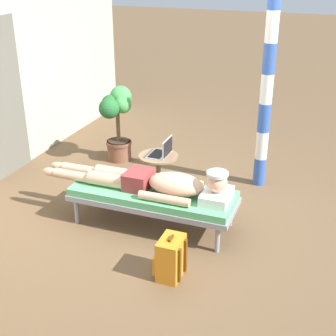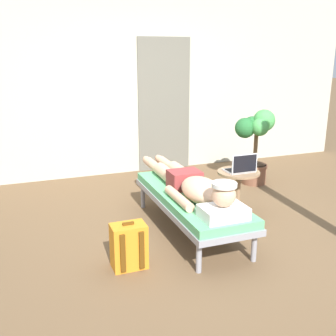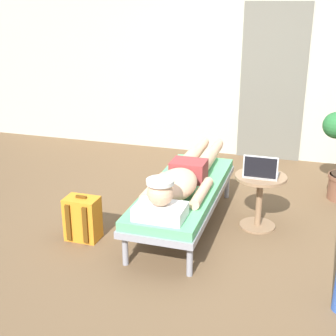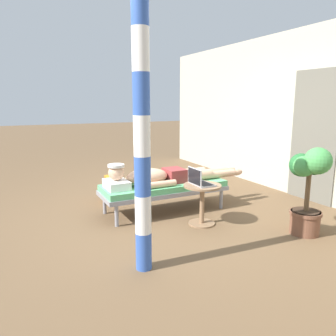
{
  "view_description": "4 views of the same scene",
  "coord_description": "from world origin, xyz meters",
  "px_view_note": "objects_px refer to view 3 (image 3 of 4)",
  "views": [
    {
      "loc": [
        -4.46,
        -1.68,
        2.78
      ],
      "look_at": [
        -0.19,
        -0.07,
        0.69
      ],
      "focal_mm": 51.28,
      "sensor_mm": 36.0,
      "label": 1
    },
    {
      "loc": [
        -1.83,
        -3.5,
        1.82
      ],
      "look_at": [
        -0.38,
        0.34,
        0.64
      ],
      "focal_mm": 43.05,
      "sensor_mm": 36.0,
      "label": 2
    },
    {
      "loc": [
        0.82,
        -3.77,
        2.06
      ],
      "look_at": [
        -0.45,
        0.32,
        0.49
      ],
      "focal_mm": 49.37,
      "sensor_mm": 36.0,
      "label": 3
    },
    {
      "loc": [
        3.84,
        -1.88,
        1.56
      ],
      "look_at": [
        -0.18,
        0.12,
        0.64
      ],
      "focal_mm": 34.89,
      "sensor_mm": 36.0,
      "label": 4
    }
  ],
  "objects_px": {
    "side_table": "(260,192)",
    "backpack": "(83,219)",
    "laptop": "(261,172)",
    "person_reclining": "(183,177)",
    "lounge_chair": "(184,193)"
  },
  "relations": [
    {
      "from": "side_table",
      "to": "person_reclining",
      "type": "bearing_deg",
      "value": -160.55
    },
    {
      "from": "laptop",
      "to": "backpack",
      "type": "relative_size",
      "value": 0.73
    },
    {
      "from": "laptop",
      "to": "backpack",
      "type": "height_order",
      "value": "laptop"
    },
    {
      "from": "lounge_chair",
      "to": "side_table",
      "type": "distance_m",
      "value": 0.71
    },
    {
      "from": "laptop",
      "to": "person_reclining",
      "type": "bearing_deg",
      "value": -164.47
    },
    {
      "from": "person_reclining",
      "to": "backpack",
      "type": "distance_m",
      "value": 0.99
    },
    {
      "from": "side_table",
      "to": "lounge_chair",
      "type": "bearing_deg",
      "value": -163.12
    },
    {
      "from": "side_table",
      "to": "laptop",
      "type": "distance_m",
      "value": 0.23
    },
    {
      "from": "lounge_chair",
      "to": "person_reclining",
      "type": "distance_m",
      "value": 0.18
    },
    {
      "from": "side_table",
      "to": "backpack",
      "type": "xyz_separation_m",
      "value": [
        -1.49,
        -0.71,
        -0.16
      ]
    },
    {
      "from": "person_reclining",
      "to": "laptop",
      "type": "xyz_separation_m",
      "value": [
        0.68,
        0.19,
        0.06
      ]
    },
    {
      "from": "side_table",
      "to": "laptop",
      "type": "xyz_separation_m",
      "value": [
        0.0,
        -0.05,
        0.23
      ]
    },
    {
      "from": "side_table",
      "to": "backpack",
      "type": "bearing_deg",
      "value": -154.54
    },
    {
      "from": "person_reclining",
      "to": "side_table",
      "type": "distance_m",
      "value": 0.74
    },
    {
      "from": "lounge_chair",
      "to": "person_reclining",
      "type": "bearing_deg",
      "value": -90.0
    }
  ]
}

